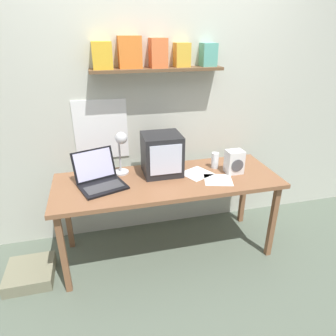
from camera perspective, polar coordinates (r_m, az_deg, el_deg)
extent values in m
plane|color=#576253|center=(2.88, 0.00, -15.28)|extent=(12.00, 12.00, 0.00)
cube|color=beige|center=(2.73, -2.50, 13.08)|extent=(5.60, 0.06, 2.60)
cube|color=white|center=(2.70, -12.61, 7.10)|extent=(0.46, 0.01, 0.53)
cube|color=brown|center=(2.57, -1.97, 18.26)|extent=(1.09, 0.18, 0.02)
cube|color=gold|center=(2.53, -12.47, 20.21)|extent=(0.15, 0.14, 0.20)
cube|color=orange|center=(2.55, -7.30, 21.04)|extent=(0.18, 0.13, 0.24)
cube|color=orange|center=(2.58, -1.88, 21.06)|extent=(0.13, 0.15, 0.23)
cube|color=gold|center=(2.64, 2.67, 20.73)|extent=(0.12, 0.12, 0.19)
cube|color=#58A796|center=(2.71, 7.67, 20.61)|extent=(0.12, 0.13, 0.18)
cube|color=brown|center=(2.48, 0.00, -2.47)|extent=(1.85, 0.67, 0.03)
cube|color=brown|center=(2.42, -19.31, -15.28)|extent=(0.04, 0.05, 0.70)
cube|color=brown|center=(2.77, 19.28, -9.63)|extent=(0.04, 0.05, 0.70)
cube|color=brown|center=(2.86, -18.61, -8.40)|extent=(0.04, 0.05, 0.70)
cube|color=brown|center=(3.16, 14.16, -4.43)|extent=(0.04, 0.05, 0.70)
cube|color=#232326|center=(2.51, -1.19, 2.66)|extent=(0.32, 0.29, 0.34)
cube|color=silver|center=(2.37, -0.38, 1.54)|extent=(0.26, 0.01, 0.25)
cube|color=black|center=(2.38, -12.24, -3.56)|extent=(0.40, 0.35, 0.02)
cube|color=#38383A|center=(2.36, -12.09, -3.53)|extent=(0.31, 0.22, 0.00)
cube|color=black|center=(2.47, -13.92, 0.63)|extent=(0.35, 0.19, 0.24)
cube|color=silver|center=(2.47, -13.92, 0.63)|extent=(0.31, 0.17, 0.22)
cylinder|color=silver|center=(2.61, -8.95, -0.77)|extent=(0.13, 0.13, 0.01)
cylinder|color=silver|center=(2.54, -9.19, 2.63)|extent=(0.02, 0.02, 0.32)
sphere|color=silver|center=(2.43, -8.92, 5.66)|extent=(0.10, 0.10, 0.10)
cylinder|color=white|center=(2.68, 8.93, 1.43)|extent=(0.07, 0.07, 0.14)
cylinder|color=orange|center=(2.69, 8.90, 1.05)|extent=(0.06, 0.06, 0.10)
cube|color=white|center=(2.60, 12.50, 1.16)|extent=(0.14, 0.12, 0.20)
cylinder|color=#4C4C51|center=(2.56, 13.08, 0.44)|extent=(0.11, 0.01, 0.11)
cube|color=white|center=(2.49, 9.53, -2.24)|extent=(0.27, 0.26, 0.00)
cube|color=white|center=(2.57, 5.53, -1.06)|extent=(0.30, 0.29, 0.00)
cube|color=gray|center=(2.81, -24.75, -17.76)|extent=(0.37, 0.37, 0.10)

